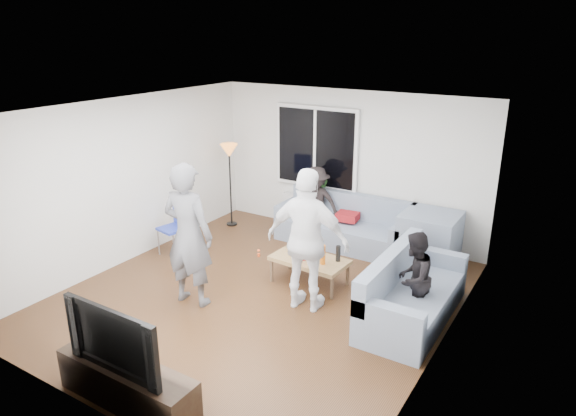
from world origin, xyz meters
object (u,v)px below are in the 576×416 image
Objects in this scene: spectator_right at (413,278)px; television at (121,335)px; sofa_back_section at (343,222)px; sofa_right_section at (414,289)px; coffee_table at (309,271)px; floor_lamp at (230,186)px; tv_console at (127,384)px; player_right at (308,241)px; side_chair at (173,229)px; player_left at (188,235)px; spectator_back at (316,203)px.

spectator_right reaches higher than television.
sofa_back_section is 1.15× the size of sofa_right_section.
floor_lamp is (-2.45, 1.32, 0.58)m from coffee_table.
television is (0.00, 0.00, 0.56)m from tv_console.
player_right is (2.77, -1.94, 0.18)m from floor_lamp.
side_chair reaches higher than tv_console.
player_right is at bearing -76.23° from sofa_back_section.
floor_lamp is 0.79× the size of player_left.
floor_lamp is at bearing 115.84° from tv_console.
sofa_right_section is 2.97m from spectator_back.
sofa_back_section is at bearing 89.51° from television.
sofa_back_section is 1.93× the size of television.
spectator_right is 1.02× the size of television.
floor_lamp is at bearing -107.36° from spectator_right.
sofa_back_section is 2.09× the size of coffee_table.
side_chair is at bearing 91.44° from sofa_right_section.
sofa_right_section is at bearing -166.66° from player_right.
tv_console reaches higher than coffee_table.
coffee_table is at bearing 84.68° from sofa_right_section.
spectator_back is (-2.39, 1.74, 0.23)m from sofa_right_section.
television reaches higher than coffee_table.
side_chair is at bearing -90.00° from floor_lamp.
sofa_right_section is 4.07m from side_chair.
spectator_right is at bearing 57.75° from tv_console.
spectator_back is at bearing 115.89° from coffee_table.
side_chair is 0.44× the size of player_left.
coffee_table is 1.83m from spectator_back.
floor_lamp is 5.06m from tv_console.
spectator_back is 0.82× the size of tv_console.
player_left is 1.02× the size of player_right.
floor_lamp reaches higher than spectator_right.
television is (0.51, -4.80, 0.13)m from spectator_back.
tv_console is at bearing 107.64° from player_left.
sofa_back_section is 2.51m from sofa_right_section.
floor_lamp is 1.31× the size of television.
player_left reaches higher than television.
floor_lamp reaches higher than sofa_back_section.
spectator_back is (-2.39, 1.82, 0.05)m from spectator_right.
side_chair is at bearing -14.13° from player_right.
player_right reaches higher than side_chair.
sofa_right_section reaches higher than coffee_table.
floor_lamp reaches higher than sofa_right_section.
spectator_right reaches higher than sofa_right_section.
player_right is at bearing -75.45° from spectator_back.
player_left is 1.23× the size of tv_console.
sofa_back_section reaches higher than coffee_table.
sofa_back_section is 1.17× the size of player_left.
sofa_right_section is (1.84, -1.71, 0.00)m from sofa_back_section.
side_chair is at bearing 126.59° from tv_console.
side_chair is 3.69m from television.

